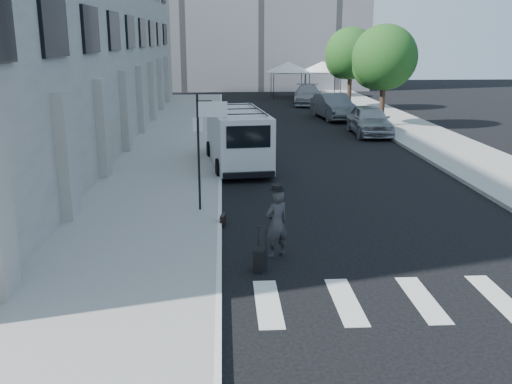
{
  "coord_description": "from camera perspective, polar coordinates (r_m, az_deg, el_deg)",
  "views": [
    {
      "loc": [
        -1.86,
        -13.56,
        5.22
      ],
      "look_at": [
        -1.02,
        0.89,
        1.3
      ],
      "focal_mm": 40.0,
      "sensor_mm": 36.0,
      "label": 1
    }
  ],
  "objects": [
    {
      "name": "cargo_van",
      "position": [
        23.83,
        -1.9,
        5.47
      ],
      "size": [
        2.74,
        6.43,
        2.35
      ],
      "rotation": [
        0.0,
        0.0,
        0.11
      ],
      "color": "silver",
      "rests_on": "ground"
    },
    {
      "name": "tree_near",
      "position": [
        35.01,
        12.5,
        12.77
      ],
      "size": [
        3.8,
        3.83,
        6.03
      ],
      "color": "black",
      "rests_on": "ground"
    },
    {
      "name": "tree_far",
      "position": [
        43.74,
        9.29,
        13.33
      ],
      "size": [
        3.8,
        3.83,
        6.03
      ],
      "color": "black",
      "rests_on": "ground"
    },
    {
      "name": "tent_right",
      "position": [
        52.9,
        6.7,
        12.34
      ],
      "size": [
        4.0,
        4.0,
        3.2
      ],
      "color": "black",
      "rests_on": "ground"
    },
    {
      "name": "sidewalk_right",
      "position": [
        35.64,
        14.55,
        6.37
      ],
      "size": [
        4.0,
        56.0,
        0.15
      ],
      "primitive_type": "cube",
      "color": "gray",
      "rests_on": "ground"
    },
    {
      "name": "tent_left",
      "position": [
        51.95,
        3.23,
        12.36
      ],
      "size": [
        4.0,
        4.0,
        3.2
      ],
      "color": "black",
      "rests_on": "ground"
    },
    {
      "name": "parked_car_a",
      "position": [
        32.41,
        11.29,
        7.07
      ],
      "size": [
        2.05,
        4.88,
        1.65
      ],
      "primitive_type": "imported",
      "rotation": [
        0.0,
        0.0,
        -0.02
      ],
      "color": "#98999F",
      "rests_on": "ground"
    },
    {
      "name": "ground",
      "position": [
        14.65,
        4.21,
        -5.76
      ],
      "size": [
        120.0,
        120.0,
        0.0
      ],
      "primitive_type": "plane",
      "color": "black",
      "rests_on": "ground"
    },
    {
      "name": "briefcase",
      "position": [
        16.36,
        -3.31,
        -2.85
      ],
      "size": [
        0.18,
        0.45,
        0.34
      ],
      "primitive_type": "cube",
      "rotation": [
        0.0,
        0.0,
        -0.15
      ],
      "color": "black",
      "rests_on": "ground"
    },
    {
      "name": "sidewalk_left",
      "position": [
        30.1,
        -7.86,
        5.17
      ],
      "size": [
        4.5,
        48.0,
        0.15
      ],
      "primitive_type": "cube",
      "color": "gray",
      "rests_on": "ground"
    },
    {
      "name": "sign_pole",
      "position": [
        16.96,
        -5.03,
        6.4
      ],
      "size": [
        1.03,
        0.07,
        3.5
      ],
      "color": "black",
      "rests_on": "sidewalk_left"
    },
    {
      "name": "businessman",
      "position": [
        13.89,
        2.09,
        -3.16
      ],
      "size": [
        0.75,
        0.67,
        1.71
      ],
      "primitive_type": "imported",
      "rotation": [
        0.0,
        0.0,
        3.67
      ],
      "color": "#303032",
      "rests_on": "ground"
    },
    {
      "name": "suitcase",
      "position": [
        13.22,
        0.42,
        -6.78
      ],
      "size": [
        0.35,
        0.43,
        1.05
      ],
      "rotation": [
        0.0,
        0.0,
        -0.34
      ],
      "color": "black",
      "rests_on": "ground"
    },
    {
      "name": "parked_car_c",
      "position": [
        46.78,
        5.2,
        9.64
      ],
      "size": [
        2.83,
        5.54,
        1.54
      ],
      "primitive_type": "imported",
      "rotation": [
        0.0,
        0.0,
        -0.13
      ],
      "color": "#999BA0",
      "rests_on": "ground"
    },
    {
      "name": "building_left",
      "position": [
        33.01,
        -21.11,
        15.54
      ],
      "size": [
        10.0,
        44.0,
        12.0
      ],
      "primitive_type": "cube",
      "color": "gray",
      "rests_on": "ground"
    },
    {
      "name": "parked_car_b",
      "position": [
        38.44,
        7.76,
        8.47
      ],
      "size": [
        2.45,
        5.28,
        1.68
      ],
      "primitive_type": "imported",
      "rotation": [
        0.0,
        0.0,
        0.14
      ],
      "color": "#515358",
      "rests_on": "ground"
    }
  ]
}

